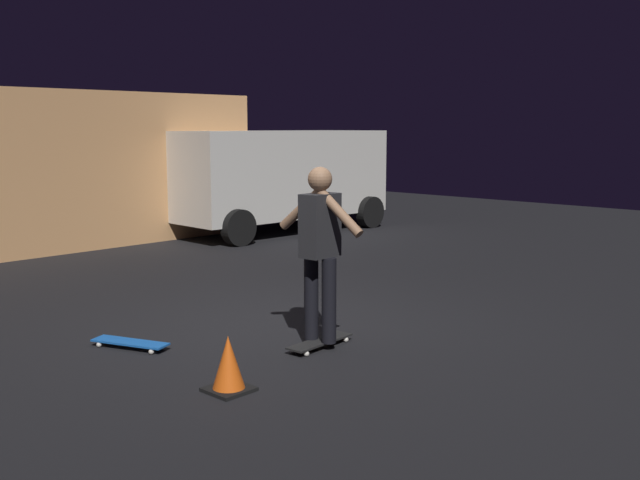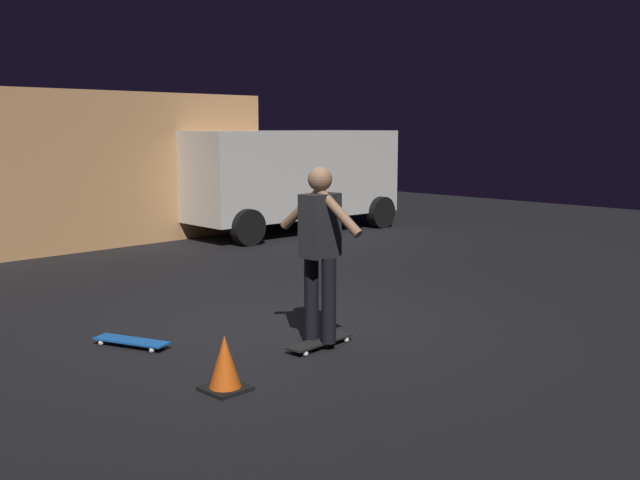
# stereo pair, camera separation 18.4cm
# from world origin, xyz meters

# --- Properties ---
(ground_plane) EXTENTS (28.00, 28.00, 0.00)m
(ground_plane) POSITION_xyz_m (0.00, 0.00, 0.00)
(ground_plane) COLOR black
(parked_van) EXTENTS (4.68, 2.38, 2.03)m
(parked_van) POSITION_xyz_m (5.09, 5.37, 1.16)
(parked_van) COLOR silver
(parked_van) RESTS_ON ground_plane
(skateboard_ridden) EXTENTS (0.79, 0.26, 0.07)m
(skateboard_ridden) POSITION_xyz_m (-0.20, -0.83, 0.06)
(skateboard_ridden) COLOR black
(skateboard_ridden) RESTS_ON ground_plane
(skateboard_spare) EXTENTS (0.47, 0.80, 0.07)m
(skateboard_spare) POSITION_xyz_m (-1.48, 0.47, 0.06)
(skateboard_spare) COLOR #1959B2
(skateboard_spare) RESTS_ON ground_plane
(skater) EXTENTS (0.39, 0.99, 1.67)m
(skater) POSITION_xyz_m (-0.20, -0.83, 1.04)
(skater) COLOR black
(skater) RESTS_ON skateboard_ridden
(traffic_cone) EXTENTS (0.34, 0.34, 0.46)m
(traffic_cone) POSITION_xyz_m (-1.58, -1.12, 0.21)
(traffic_cone) COLOR black
(traffic_cone) RESTS_ON ground_plane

